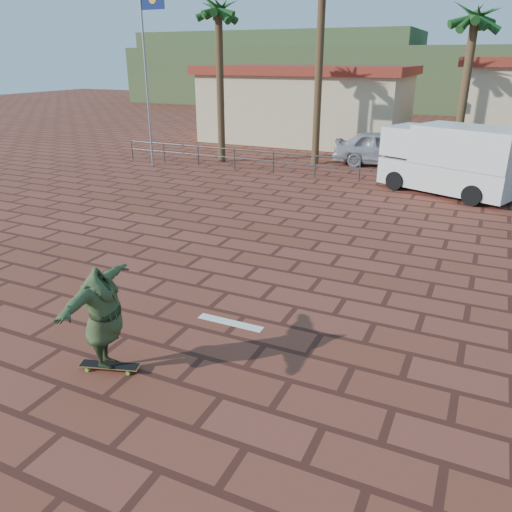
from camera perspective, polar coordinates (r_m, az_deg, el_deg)
The scene contains 13 objects.
ground at distance 11.36m, azimuth -3.26°, elevation -4.19°, with size 120.00×120.00×0.00m, color brown.
paint_stripe at distance 10.13m, azimuth -2.95°, elevation -7.60°, with size 1.40×0.22×0.01m, color white.
guardrail at distance 21.96m, azimuth 11.80°, elevation 10.05°, with size 24.06×0.06×1.00m.
flagpole at distance 24.84m, azimuth -12.29°, elevation 20.54°, with size 1.30×0.10×8.00m.
palm_far_left at distance 25.73m, azimuth -4.32°, elevation 25.85°, with size 2.40×2.40×8.25m.
palm_center at distance 24.56m, azimuth 23.73°, elevation 23.36°, with size 2.40×2.40×7.75m.
building_west at distance 32.94m, azimuth 5.83°, elevation 16.97°, with size 12.60×7.60×4.50m.
hill_front at distance 59.21m, azimuth 21.36°, elevation 18.46°, with size 70.00×18.00×6.00m, color #384C28.
hill_back at distance 70.33m, azimuth 2.66°, elevation 20.94°, with size 35.00×14.00×8.00m, color #384C28.
longboard at distance 9.04m, azimuth -16.40°, elevation -11.92°, with size 1.07×0.53×0.10m.
skateboarder at distance 8.58m, azimuth -17.05°, elevation -6.78°, with size 2.22×0.60×1.80m, color #344424.
campervan at distance 20.81m, azimuth 21.40°, elevation 10.34°, with size 5.44×3.82×2.61m.
car_silver at distance 25.75m, azimuth 14.38°, elevation 11.84°, with size 1.95×4.85×1.65m, color #ACAEB3.
Camera 1 is at (4.89, -8.98, 4.96)m, focal length 35.00 mm.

